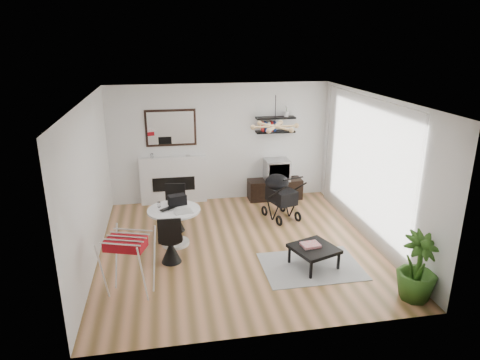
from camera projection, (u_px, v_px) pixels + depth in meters
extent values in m
plane|color=brown|center=(239.00, 246.00, 7.88)|extent=(5.00, 5.00, 0.00)
plane|color=white|center=(239.00, 99.00, 7.02)|extent=(5.00, 5.00, 0.00)
plane|color=white|center=(220.00, 143.00, 9.78)|extent=(5.00, 0.00, 5.00)
plane|color=white|center=(90.00, 185.00, 7.03)|extent=(0.00, 5.00, 5.00)
plane|color=white|center=(373.00, 169.00, 7.86)|extent=(0.00, 5.00, 5.00)
cube|color=white|center=(363.00, 166.00, 8.03)|extent=(0.04, 3.60, 2.60)
cube|color=white|center=(174.00, 180.00, 9.78)|extent=(1.50, 0.15, 1.10)
cube|color=black|center=(174.00, 184.00, 9.74)|extent=(0.95, 0.06, 0.32)
cube|color=black|center=(171.00, 128.00, 9.46)|extent=(1.12, 0.03, 0.82)
cube|color=white|center=(171.00, 128.00, 9.44)|extent=(1.02, 0.01, 0.72)
cube|color=black|center=(275.00, 132.00, 9.79)|extent=(0.90, 0.25, 0.04)
cube|color=black|center=(276.00, 118.00, 9.69)|extent=(0.90, 0.25, 0.04)
cube|color=black|center=(275.00, 189.00, 10.13)|extent=(1.26, 0.44, 0.47)
cube|color=#AAAAAC|center=(277.00, 170.00, 9.98)|extent=(0.56, 0.49, 0.49)
cube|color=black|center=(279.00, 173.00, 9.76)|extent=(0.48, 0.01, 0.39)
cylinder|color=white|center=(176.00, 243.00, 7.95)|extent=(0.52, 0.52, 0.06)
cylinder|color=white|center=(175.00, 226.00, 7.84)|extent=(0.13, 0.13, 0.61)
cylinder|color=white|center=(174.00, 210.00, 7.74)|extent=(0.96, 0.96, 0.04)
imported|color=black|center=(169.00, 210.00, 7.68)|extent=(0.37, 0.35, 0.02)
cube|color=black|center=(177.00, 200.00, 7.91)|extent=(0.36, 0.27, 0.19)
cube|color=silver|center=(183.00, 211.00, 7.62)|extent=(0.36, 0.32, 0.01)
cylinder|color=white|center=(159.00, 205.00, 7.82)|extent=(0.06, 0.06, 0.10)
cylinder|color=black|center=(175.00, 210.00, 8.38)|extent=(0.44, 0.44, 0.05)
cone|color=black|center=(176.00, 221.00, 8.45)|extent=(0.36, 0.36, 0.42)
cube|color=black|center=(175.00, 194.00, 8.49)|extent=(0.40, 0.09, 0.45)
cylinder|color=black|center=(170.00, 239.00, 7.20)|extent=(0.42, 0.42, 0.05)
cone|color=black|center=(171.00, 251.00, 7.27)|extent=(0.34, 0.34, 0.40)
cube|color=black|center=(170.00, 231.00, 6.94)|extent=(0.38, 0.05, 0.43)
cube|color=maroon|center=(127.00, 242.00, 6.14)|extent=(0.63, 0.49, 0.15)
cube|color=black|center=(281.00, 196.00, 8.95)|extent=(0.59, 0.73, 0.29)
ellipsoid|color=black|center=(277.00, 183.00, 9.04)|extent=(0.51, 0.51, 0.36)
cylinder|color=black|center=(293.00, 179.00, 8.45)|extent=(0.45, 0.17, 0.03)
torus|color=black|center=(264.00, 211.00, 9.23)|extent=(0.12, 0.23, 0.22)
torus|color=black|center=(283.00, 207.00, 9.43)|extent=(0.12, 0.23, 0.22)
torus|color=black|center=(279.00, 221.00, 8.73)|extent=(0.12, 0.23, 0.22)
torus|color=black|center=(298.00, 217.00, 8.93)|extent=(0.12, 0.23, 0.22)
cube|color=#A5A5A5|center=(311.00, 266.00, 7.18)|extent=(1.63, 1.18, 0.01)
cube|color=black|center=(314.00, 249.00, 7.09)|extent=(0.86, 0.86, 0.06)
cube|color=black|center=(311.00, 270.00, 6.77)|extent=(0.04, 0.04, 0.29)
cube|color=black|center=(338.00, 261.00, 7.04)|extent=(0.04, 0.04, 0.29)
cube|color=black|center=(289.00, 255.00, 7.24)|extent=(0.04, 0.04, 0.29)
cube|color=black|center=(316.00, 247.00, 7.51)|extent=(0.04, 0.04, 0.29)
cube|color=#E03845|center=(310.00, 245.00, 7.11)|extent=(0.33, 0.27, 0.04)
imported|color=#2E5A19|center=(418.00, 267.00, 6.15)|extent=(0.70, 0.70, 1.03)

